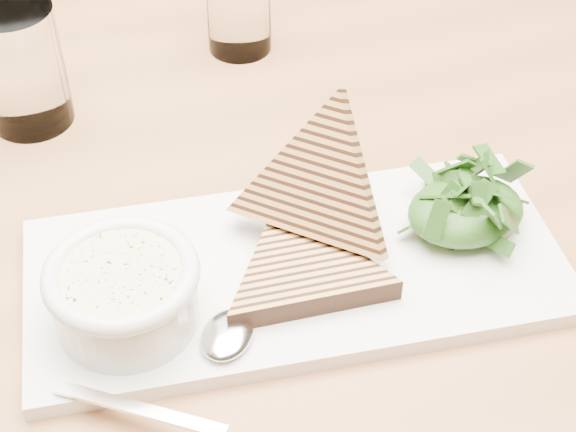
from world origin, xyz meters
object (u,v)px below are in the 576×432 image
object	(u,v)px
table_top	(203,239)
glass_far	(238,5)
platter	(296,270)
soup_bowl	(126,299)
glass_near	(22,67)

from	to	relation	value
table_top	glass_far	world-z (taller)	glass_far
table_top	platter	size ratio (longest dim) A/B	3.05
table_top	soup_bowl	world-z (taller)	soup_bowl
platter	glass_far	xyz separation A→B (m)	(0.06, 0.34, 0.04)
platter	glass_near	bearing A→B (deg)	120.95
table_top	glass_near	xyz separation A→B (m)	(-0.12, 0.20, 0.08)
glass_far	platter	bearing A→B (deg)	-99.85
table_top	soup_bowl	size ratio (longest dim) A/B	12.25
glass_near	glass_far	world-z (taller)	glass_near
soup_bowl	glass_near	bearing A→B (deg)	96.38
platter	soup_bowl	size ratio (longest dim) A/B	4.01
table_top	glass_near	bearing A→B (deg)	120.24
table_top	soup_bowl	distance (m)	0.14
table_top	platter	bearing A→B (deg)	-57.49
table_top	platter	xyz separation A→B (m)	(0.06, -0.09, 0.03)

